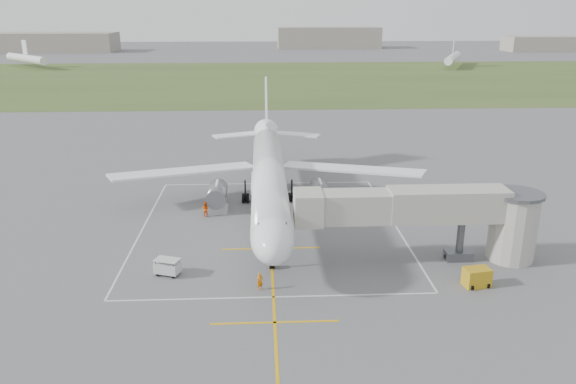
{
  "coord_description": "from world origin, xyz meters",
  "views": [
    {
      "loc": [
        -0.84,
        -61.98,
        23.17
      ],
      "look_at": [
        2.01,
        -4.0,
        4.0
      ],
      "focal_mm": 35.0,
      "sensor_mm": 36.0,
      "label": 1
    }
  ],
  "objects_px": {
    "jet_bridge": "(439,214)",
    "gpu_unit": "(477,277)",
    "ramp_worker_nose": "(260,282)",
    "airliner": "(269,176)",
    "baggage_cart": "(168,267)",
    "ramp_worker_wing": "(205,209)"
  },
  "relations": [
    {
      "from": "airliner",
      "to": "ramp_worker_nose",
      "type": "relative_size",
      "value": 30.13
    },
    {
      "from": "airliner",
      "to": "baggage_cart",
      "type": "height_order",
      "value": "airliner"
    },
    {
      "from": "gpu_unit",
      "to": "ramp_worker_nose",
      "type": "distance_m",
      "value": 18.87
    },
    {
      "from": "baggage_cart",
      "to": "ramp_worker_wing",
      "type": "xyz_separation_m",
      "value": [
        2.06,
        15.02,
        0.08
      ]
    },
    {
      "from": "gpu_unit",
      "to": "airliner",
      "type": "bearing_deg",
      "value": 122.79
    },
    {
      "from": "jet_bridge",
      "to": "ramp_worker_nose",
      "type": "distance_m",
      "value": 18.05
    },
    {
      "from": "ramp_worker_nose",
      "to": "ramp_worker_wing",
      "type": "xyz_separation_m",
      "value": [
        -6.31,
        18.26,
        0.09
      ]
    },
    {
      "from": "ramp_worker_nose",
      "to": "jet_bridge",
      "type": "bearing_deg",
      "value": -4.54
    },
    {
      "from": "gpu_unit",
      "to": "ramp_worker_nose",
      "type": "height_order",
      "value": "gpu_unit"
    },
    {
      "from": "jet_bridge",
      "to": "ramp_worker_wing",
      "type": "distance_m",
      "value": 26.89
    },
    {
      "from": "airliner",
      "to": "ramp_worker_nose",
      "type": "bearing_deg",
      "value": -93.31
    },
    {
      "from": "baggage_cart",
      "to": "ramp_worker_nose",
      "type": "height_order",
      "value": "ramp_worker_nose"
    },
    {
      "from": "baggage_cart",
      "to": "airliner",
      "type": "bearing_deg",
      "value": 78.75
    },
    {
      "from": "ramp_worker_wing",
      "to": "airliner",
      "type": "bearing_deg",
      "value": -150.95
    },
    {
      "from": "baggage_cart",
      "to": "ramp_worker_nose",
      "type": "bearing_deg",
      "value": -1.97
    },
    {
      "from": "jet_bridge",
      "to": "gpu_unit",
      "type": "relative_size",
      "value": 9.73
    },
    {
      "from": "jet_bridge",
      "to": "baggage_cart",
      "type": "distance_m",
      "value": 25.59
    },
    {
      "from": "airliner",
      "to": "jet_bridge",
      "type": "distance_m",
      "value": 21.22
    },
    {
      "from": "ramp_worker_nose",
      "to": "gpu_unit",
      "type": "bearing_deg",
      "value": -22.15
    },
    {
      "from": "jet_bridge",
      "to": "gpu_unit",
      "type": "height_order",
      "value": "jet_bridge"
    },
    {
      "from": "jet_bridge",
      "to": "airliner",
      "type": "bearing_deg",
      "value": 137.81
    },
    {
      "from": "ramp_worker_nose",
      "to": "ramp_worker_wing",
      "type": "relative_size",
      "value": 0.89
    }
  ]
}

